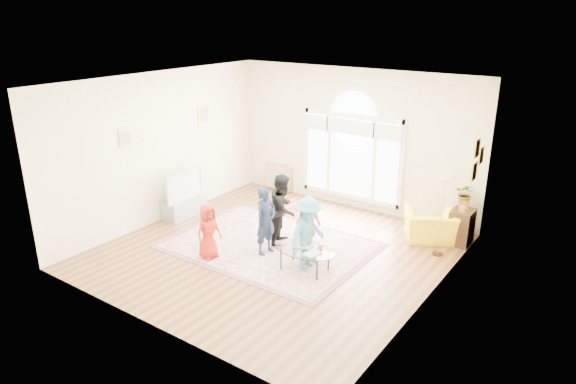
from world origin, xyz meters
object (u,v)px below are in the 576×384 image
Objects in this scene: area_rug at (269,245)px; television at (183,184)px; coffee_table at (305,250)px; armchair at (430,226)px; tv_console at (184,207)px.

television is at bearing 176.16° from area_rug.
television is 3.69m from coffee_table.
armchair is (1.35, 2.51, -0.09)m from coffee_table.
tv_console is 1.05× the size of armchair.
television is at bearing -0.00° from tv_console.
armchair reaches higher than area_rug.
tv_console is 0.53m from television.
coffee_table is 1.24× the size of armchair.
area_rug is 1.26m from coffee_table.
tv_console is 3.69m from coffee_table.
tv_console is 0.85× the size of coffee_table.
area_rug is 3.05× the size of coffee_table.
area_rug is 3.23m from armchair.
area_rug is at bearing -3.83° from tv_console.
armchair is (4.98, 1.90, -0.44)m from television.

